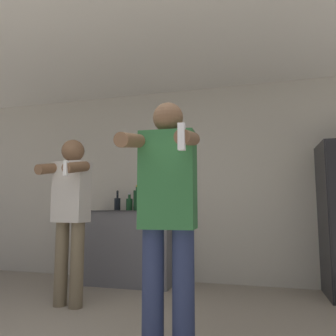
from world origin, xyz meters
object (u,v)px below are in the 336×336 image
object	(u,v)px
bottle_dark_rum	(147,203)
person_man_side	(70,207)
bottle_clear_vodka	(129,204)
bottle_brown_liquor	(161,203)
bottle_red_label	(117,203)
person_woman_foreground	(168,212)
bottle_green_wine	(137,200)

from	to	relation	value
bottle_dark_rum	person_man_side	bearing A→B (deg)	-110.65
person_man_side	bottle_dark_rum	bearing A→B (deg)	69.35
bottle_clear_vodka	bottle_brown_liquor	xyz separation A→B (m)	(0.43, 0.00, 0.00)
bottle_clear_vodka	person_man_side	world-z (taller)	person_man_side
bottle_brown_liquor	person_man_side	size ratio (longest dim) A/B	0.14
person_man_side	bottle_brown_liquor	bearing A→B (deg)	61.77
bottle_brown_liquor	bottle_clear_vodka	bearing A→B (deg)	180.00
bottle_brown_liquor	bottle_red_label	bearing A→B (deg)	-180.00
bottle_dark_rum	person_woman_foreground	world-z (taller)	person_woman_foreground
bottle_brown_liquor	bottle_green_wine	xyz separation A→B (m)	(-0.32, 0.00, 0.05)
bottle_dark_rum	person_man_side	xyz separation A→B (m)	(-0.42, -1.12, -0.04)
person_man_side	bottle_clear_vodka	bearing A→B (deg)	81.18
bottle_red_label	bottle_brown_liquor	size ratio (longest dim) A/B	1.12
person_woman_foreground	bottle_clear_vodka	bearing A→B (deg)	118.09
bottle_clear_vodka	bottle_red_label	bearing A→B (deg)	-180.00
bottle_brown_liquor	person_man_side	xyz separation A→B (m)	(-0.60, -1.12, -0.04)
bottle_dark_rum	bottle_green_wine	distance (m)	0.15
bottle_dark_rum	person_man_side	size ratio (longest dim) A/B	0.14
bottle_red_label	bottle_green_wine	world-z (taller)	bottle_green_wine
person_woman_foreground	bottle_green_wine	bearing A→B (deg)	115.70
bottle_dark_rum	bottle_brown_liquor	world-z (taller)	bottle_brown_liquor
bottle_red_label	person_man_side	distance (m)	1.12
bottle_red_label	bottle_brown_liquor	world-z (taller)	bottle_red_label
bottle_red_label	person_man_side	world-z (taller)	person_man_side
person_woman_foreground	person_man_side	distance (m)	1.55
person_woman_foreground	person_man_side	xyz separation A→B (m)	(-1.26, 0.91, 0.03)
bottle_dark_rum	bottle_red_label	world-z (taller)	bottle_red_label
bottle_clear_vodka	bottle_green_wine	bearing A→B (deg)	0.00
bottle_clear_vodka	bottle_green_wine	distance (m)	0.12
bottle_green_wine	person_man_side	distance (m)	1.16
bottle_dark_rum	bottle_clear_vodka	xyz separation A→B (m)	(-0.25, 0.00, -0.00)
bottle_clear_vodka	person_man_side	xyz separation A→B (m)	(-0.17, -1.12, -0.04)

